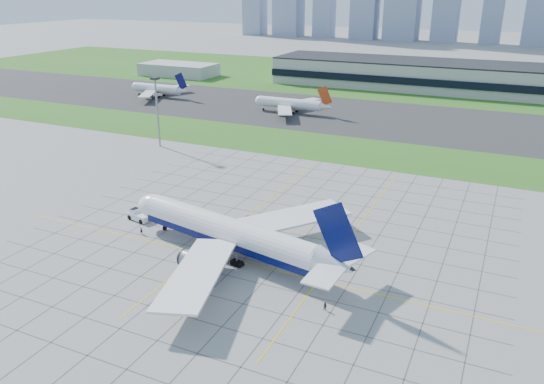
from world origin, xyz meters
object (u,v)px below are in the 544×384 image
Objects in this scene: light_mast at (157,103)px; crew_far at (325,307)px; crew_near at (141,231)px; distant_jet_1 at (291,104)px; distant_jet_0 at (158,89)px; airliner at (230,233)px; pushback_tug at (139,215)px.

light_mast reaches higher than crew_far.
distant_jet_1 is at bearing 35.81° from crew_near.
distant_jet_1 is at bearing -4.30° from distant_jet_0.
light_mast reaches higher than crew_near.
light_mast is at bearing -107.49° from distant_jet_1.
light_mast is 0.60× the size of distant_jet_0.
airliner is at bearing -72.42° from distant_jet_1.
pushback_tug is at bearing -178.54° from crew_far.
light_mast is 15.47× the size of crew_far.
airliner is at bearing -61.97° from crew_near.
distant_jet_0 reaches higher than pushback_tug.
airliner is 189.05m from distant_jet_0.
crew_near is at bearing -173.66° from crew_far.
crew_far is at bearing -64.78° from distant_jet_1.
airliner is 143.37m from distant_jet_1.
light_mast is at bearing 160.05° from crew_far.
light_mast is 92.94m from airliner.
light_mast is 14.64× the size of crew_near.
distant_jet_0 is 80.87m from distant_jet_1.
pushback_tug is 60.29m from crew_far.
crew_far is (51.31, -12.05, -0.05)m from crew_near.
airliner is 36.66× the size of crew_far.
distant_jet_1 is at bearing 134.77° from crew_far.
light_mast reaches higher than distant_jet_1.
light_mast is 76.61m from distant_jet_1.
crew_near is (5.99, -6.68, -0.32)m from pushback_tug.
airliner reaches higher than distant_jet_1.
distant_jet_0 is (-123.96, 142.73, -0.77)m from airliner.
pushback_tug is 0.23× the size of distant_jet_0.
airliner is 1.42× the size of distant_jet_1.
crew_near is at bearing -55.16° from distant_jet_0.
light_mast is at bearing 132.88° from pushback_tug.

